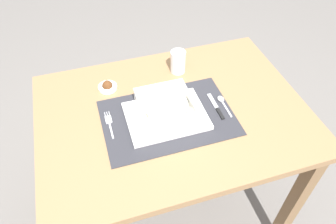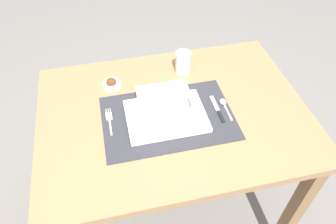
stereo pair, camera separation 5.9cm
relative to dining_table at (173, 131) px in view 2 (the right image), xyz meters
The scene contains 10 objects.
ground_plane 0.63m from the dining_table, ahead, with size 6.00×6.00×0.00m, color slate.
dining_table is the anchor object (origin of this frame).
placemat 0.12m from the dining_table, 136.34° to the right, with size 0.47×0.31×0.00m, color #2D2D33.
serving_plate 0.13m from the dining_table, 144.13° to the right, with size 0.28×0.21×0.02m, color white.
porridge_bowl 0.15m from the dining_table, 161.49° to the right, with size 0.19×0.19×0.06m.
fork 0.26m from the dining_table, behind, with size 0.02×0.13×0.00m.
spoon 0.22m from the dining_table, ahead, with size 0.02×0.11×0.01m.
butter_knife 0.20m from the dining_table, 12.75° to the right, with size 0.01×0.14×0.01m.
drinking_glass 0.28m from the dining_table, 67.20° to the left, with size 0.06×0.06×0.09m.
condiment_saucer 0.31m from the dining_table, 136.67° to the left, with size 0.07×0.07×0.04m.
Camera 2 is at (-0.20, -0.78, 1.58)m, focal length 34.08 mm.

